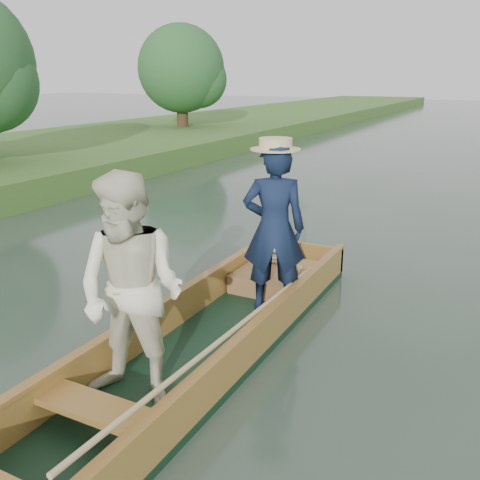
% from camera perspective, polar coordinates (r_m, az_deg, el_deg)
% --- Properties ---
extents(ground, '(120.00, 120.00, 0.00)m').
position_cam_1_polar(ground, '(5.35, -3.01, -11.47)').
color(ground, '#283D30').
rests_on(ground, ground).
extents(trees_far, '(22.89, 15.47, 4.52)m').
position_cam_1_polar(trees_far, '(12.33, 19.97, 16.63)').
color(trees_far, '#47331E').
rests_on(trees_far, ground).
extents(punt, '(1.16, 5.00, 1.94)m').
position_cam_1_polar(punt, '(4.93, -3.72, -5.15)').
color(punt, black).
rests_on(punt, ground).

